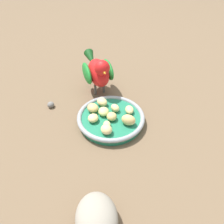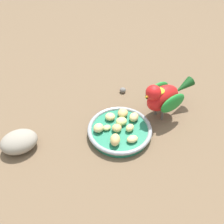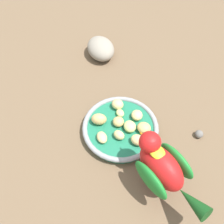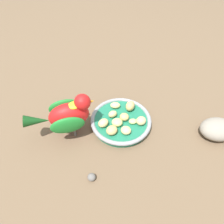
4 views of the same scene
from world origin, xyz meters
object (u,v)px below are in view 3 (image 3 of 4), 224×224
object	(u,v)px
apple_piece_2	(137,115)
apple_piece_9	(120,113)
apple_piece_8	(144,128)
apple_piece_3	(118,104)
parrot	(163,167)
apple_piece_5	(99,119)
apple_piece_6	(130,126)
pebble_0	(199,134)
apple_piece_4	(102,137)
apple_piece_7	(117,136)
apple_piece_0	(118,122)
feeding_bowl	(121,128)
rock_large	(101,49)
apple_piece_1	(138,140)

from	to	relation	value
apple_piece_2	apple_piece_9	world-z (taller)	apple_piece_2
apple_piece_2	apple_piece_8	world-z (taller)	apple_piece_8
apple_piece_3	parrot	bearing A→B (deg)	32.54
apple_piece_5	apple_piece_6	world-z (taller)	apple_piece_5
apple_piece_5	pebble_0	distance (m)	0.25
apple_piece_3	apple_piece_6	xyz separation A→B (m)	(0.06, 0.04, -0.00)
parrot	apple_piece_4	bearing A→B (deg)	16.67
apple_piece_8	apple_piece_3	bearing A→B (deg)	-130.17
apple_piece_7	parrot	bearing A→B (deg)	50.04
apple_piece_4	parrot	distance (m)	0.17
apple_piece_8	apple_piece_4	bearing A→B (deg)	-68.12
apple_piece_0	apple_piece_8	size ratio (longest dim) A/B	0.84
apple_piece_6	pebble_0	distance (m)	0.18
feeding_bowl	apple_piece_5	size ratio (longest dim) A/B	4.97
apple_piece_0	parrot	xyz separation A→B (m)	(0.13, 0.11, 0.05)
apple_piece_0	apple_piece_2	distance (m)	0.05
apple_piece_2	pebble_0	xyz separation A→B (m)	(0.02, 0.16, -0.02)
rock_large	apple_piece_5	bearing A→B (deg)	8.83
apple_piece_3	apple_piece_8	world-z (taller)	same
apple_piece_9	parrot	distance (m)	0.20
apple_piece_7	apple_piece_9	size ratio (longest dim) A/B	1.15
apple_piece_2	apple_piece_5	world-z (taller)	apple_piece_5
apple_piece_2	parrot	size ratio (longest dim) A/B	0.19
apple_piece_4	apple_piece_5	world-z (taller)	apple_piece_5
apple_piece_5	apple_piece_9	distance (m)	0.06
apple_piece_4	apple_piece_8	distance (m)	0.10
apple_piece_0	apple_piece_9	world-z (taller)	apple_piece_0
apple_piece_8	apple_piece_7	bearing A→B (deg)	-63.59
feeding_bowl	apple_piece_4	distance (m)	0.06
apple_piece_6	apple_piece_8	bearing A→B (deg)	90.08
apple_piece_5	apple_piece_7	xyz separation A→B (m)	(0.04, 0.05, -0.00)
apple_piece_5	apple_piece_4	bearing A→B (deg)	17.98
apple_piece_1	apple_piece_3	distance (m)	0.11
apple_piece_9	parrot	world-z (taller)	parrot
apple_piece_6	apple_piece_7	size ratio (longest dim) A/B	1.18
apple_piece_3	apple_piece_6	size ratio (longest dim) A/B	0.93
parrot	apple_piece_8	bearing A→B (deg)	-24.39
apple_piece_6	feeding_bowl	bearing A→B (deg)	-94.34
apple_piece_7	apple_piece_5	bearing A→B (deg)	-127.44
apple_piece_0	apple_piece_7	bearing A→B (deg)	2.68
apple_piece_2	apple_piece_9	size ratio (longest dim) A/B	1.24
apple_piece_3	pebble_0	world-z (taller)	apple_piece_3
apple_piece_1	apple_piece_4	size ratio (longest dim) A/B	1.03
apple_piece_6	parrot	distance (m)	0.15
apple_piece_5	apple_piece_7	world-z (taller)	apple_piece_5
apple_piece_2	pebble_0	distance (m)	0.16
apple_piece_8	rock_large	distance (m)	0.31
rock_large	apple_piece_2	bearing A→B (deg)	29.47
apple_piece_5	apple_piece_7	size ratio (longest dim) A/B	1.35
apple_piece_3	apple_piece_4	xyz separation A→B (m)	(0.10, -0.02, -0.00)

